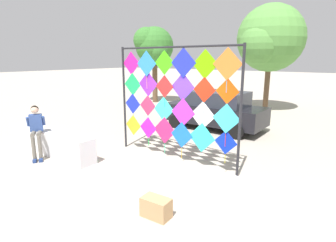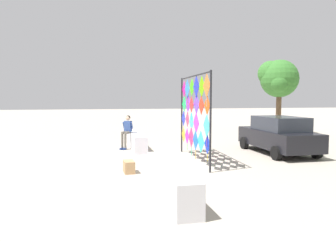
% 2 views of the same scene
% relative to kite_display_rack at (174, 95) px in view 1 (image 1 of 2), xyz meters
% --- Properties ---
extents(ground, '(120.00, 120.00, 0.00)m').
position_rel_kite_display_rack_xyz_m(ground, '(0.24, -1.33, -1.97)').
color(ground, '#ADA393').
extents(plaza_ledge_left, '(3.87, 0.58, 0.77)m').
position_rel_kite_display_rack_xyz_m(plaza_ledge_left, '(-3.57, -1.86, -1.58)').
color(plaza_ledge_left, silver).
rests_on(plaza_ledge_left, ground).
extents(plaza_ledge_right, '(3.87, 0.58, 0.77)m').
position_rel_kite_display_rack_xyz_m(plaza_ledge_right, '(4.04, -1.86, -1.58)').
color(plaza_ledge_right, silver).
rests_on(plaza_ledge_right, ground).
extents(kite_display_rack, '(4.21, 0.18, 3.36)m').
position_rel_kite_display_rack_xyz_m(kite_display_rack, '(0.00, 0.00, 0.00)').
color(kite_display_rack, '#232328').
rests_on(kite_display_rack, ground).
extents(seated_vendor, '(0.78, 0.70, 1.62)m').
position_rel_kite_display_rack_xyz_m(seated_vendor, '(-3.46, -2.34, -1.00)').
color(seated_vendor, '#666056').
rests_on(seated_vendor, ground).
extents(parked_car, '(4.25, 2.06, 1.64)m').
position_rel_kite_display_rack_xyz_m(parked_car, '(-0.76, 4.14, -1.13)').
color(parked_car, black).
rests_on(parked_car, ground).
extents(cardboard_box_large, '(0.59, 0.37, 0.39)m').
position_rel_kite_display_rack_xyz_m(cardboard_box_large, '(1.50, -2.68, -1.77)').
color(cardboard_box_large, tan).
rests_on(cardboard_box_large, ground).
extents(tree_palm_like, '(3.74, 3.95, 5.97)m').
position_rel_kite_display_rack_xyz_m(tree_palm_like, '(-0.49, 9.78, 2.06)').
color(tree_palm_like, brown).
rests_on(tree_palm_like, ground).
extents(tree_far_right, '(2.55, 2.64, 5.07)m').
position_rel_kite_display_rack_xyz_m(tree_far_right, '(-7.61, 8.21, 1.82)').
color(tree_far_right, brown).
rests_on(tree_far_right, ground).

